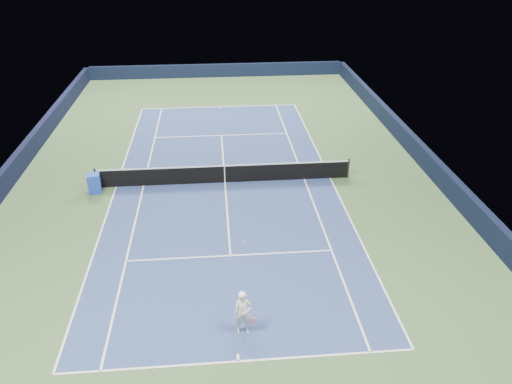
{
  "coord_description": "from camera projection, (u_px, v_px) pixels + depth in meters",
  "views": [
    {
      "loc": [
        -0.43,
        -22.73,
        11.77
      ],
      "look_at": [
        1.33,
        -3.0,
        1.0
      ],
      "focal_mm": 35.0,
      "sensor_mm": 36.0,
      "label": 1
    }
  ],
  "objects": [
    {
      "name": "ground",
      "position": [
        225.0,
        182.0,
        25.55
      ],
      "size": [
        40.0,
        40.0,
        0.0
      ],
      "primitive_type": "plane",
      "color": "#39572F",
      "rests_on": "ground"
    },
    {
      "name": "wall_far",
      "position": [
        217.0,
        70.0,
        42.63
      ],
      "size": [
        22.0,
        0.35,
        1.1
      ],
      "primitive_type": "cube",
      "color": "black",
      "rests_on": "ground"
    },
    {
      "name": "wall_right",
      "position": [
        431.0,
        165.0,
        26.13
      ],
      "size": [
        0.35,
        40.0,
        1.1
      ],
      "primitive_type": "cube",
      "color": "black",
      "rests_on": "ground"
    },
    {
      "name": "wall_left",
      "position": [
        4.0,
        181.0,
        24.44
      ],
      "size": [
        0.35,
        40.0,
        1.1
      ],
      "primitive_type": "cube",
      "color": "black",
      "rests_on": "ground"
    },
    {
      "name": "court_surface",
      "position": [
        225.0,
        182.0,
        25.55
      ],
      "size": [
        10.97,
        23.77,
        0.01
      ],
      "primitive_type": "cube",
      "color": "navy",
      "rests_on": "ground"
    },
    {
      "name": "baseline_far",
      "position": [
        219.0,
        107.0,
        35.94
      ],
      "size": [
        10.97,
        0.08,
        0.0
      ],
      "primitive_type": "cube",
      "color": "white",
      "rests_on": "ground"
    },
    {
      "name": "baseline_near",
      "position": [
        238.0,
        361.0,
        15.14
      ],
      "size": [
        10.97,
        0.08,
        0.0
      ],
      "primitive_type": "cube",
      "color": "white",
      "rests_on": "ground"
    },
    {
      "name": "sideline_doubles_right",
      "position": [
        330.0,
        178.0,
        25.97
      ],
      "size": [
        0.08,
        23.77,
        0.0
      ],
      "primitive_type": "cube",
      "color": "white",
      "rests_on": "ground"
    },
    {
      "name": "sideline_doubles_left",
      "position": [
        116.0,
        187.0,
        25.11
      ],
      "size": [
        0.08,
        23.77,
        0.0
      ],
      "primitive_type": "cube",
      "color": "white",
      "rests_on": "ground"
    },
    {
      "name": "sideline_singles_right",
      "position": [
        304.0,
        179.0,
        25.86
      ],
      "size": [
        0.08,
        23.77,
        0.0
      ],
      "primitive_type": "cube",
      "color": "white",
      "rests_on": "ground"
    },
    {
      "name": "sideline_singles_left",
      "position": [
        144.0,
        186.0,
        25.22
      ],
      "size": [
        0.08,
        23.77,
        0.0
      ],
      "primitive_type": "cube",
      "color": "white",
      "rests_on": "ground"
    },
    {
      "name": "service_line_far",
      "position": [
        221.0,
        135.0,
        31.14
      ],
      "size": [
        8.23,
        0.08,
        0.0
      ],
      "primitive_type": "cube",
      "color": "white",
      "rests_on": "ground"
    },
    {
      "name": "service_line_near",
      "position": [
        230.0,
        256.0,
        19.94
      ],
      "size": [
        8.23,
        0.08,
        0.0
      ],
      "primitive_type": "cube",
      "color": "white",
      "rests_on": "ground"
    },
    {
      "name": "center_service_line",
      "position": [
        225.0,
        182.0,
        25.54
      ],
      "size": [
        0.08,
        12.8,
        0.0
      ],
      "primitive_type": "cube",
      "color": "white",
      "rests_on": "ground"
    },
    {
      "name": "center_mark_far",
      "position": [
        219.0,
        107.0,
        35.81
      ],
      "size": [
        0.08,
        0.3,
        0.0
      ],
      "primitive_type": "cube",
      "color": "white",
      "rests_on": "ground"
    },
    {
      "name": "center_mark_near",
      "position": [
        238.0,
        358.0,
        15.27
      ],
      "size": [
        0.08,
        0.3,
        0.0
      ],
      "primitive_type": "cube",
      "color": "white",
      "rests_on": "ground"
    },
    {
      "name": "tennis_net",
      "position": [
        225.0,
        174.0,
        25.31
      ],
      "size": [
        12.9,
        0.1,
        1.07
      ],
      "color": "black",
      "rests_on": "ground"
    },
    {
      "name": "sponsor_cube",
      "position": [
        94.0,
        184.0,
        24.39
      ],
      "size": [
        0.68,
        0.63,
        0.98
      ],
      "color": "blue",
      "rests_on": "ground"
    },
    {
      "name": "tennis_player",
      "position": [
        243.0,
        313.0,
        15.88
      ],
      "size": [
        0.75,
        1.23,
        2.87
      ],
      "color": "white",
      "rests_on": "ground"
    }
  ]
}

